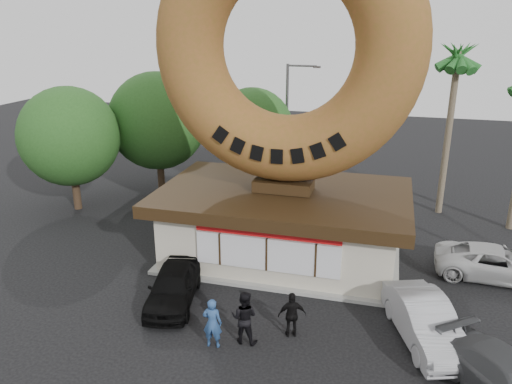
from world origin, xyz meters
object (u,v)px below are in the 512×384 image
object	(u,v)px
person_left	(212,323)
person_right	(292,315)
car_grey	(512,382)
car_white	(496,263)
giant_donut	(286,48)
car_black	(173,286)
street_lamp	(289,121)
person_center	(244,317)
donut_shop	(283,222)
car_silver	(425,321)

from	to	relation	value
person_left	person_right	xyz separation A→B (m)	(2.48, 1.28, -0.06)
car_grey	car_white	world-z (taller)	car_white
giant_donut	car_white	xyz separation A→B (m)	(9.27, 0.41, -8.78)
person_left	car_black	world-z (taller)	person_left
street_lamp	person_right	world-z (taller)	street_lamp
person_center	car_grey	size ratio (longest dim) A/B	0.41
donut_shop	street_lamp	size ratio (longest dim) A/B	1.40
giant_donut	person_right	bearing A→B (deg)	-74.57
person_left	person_right	distance (m)	2.79
person_left	person_center	size ratio (longest dim) A/B	0.94
person_center	car_grey	world-z (taller)	person_center
donut_shop	giant_donut	xyz separation A→B (m)	(0.00, 0.02, 7.71)
car_white	person_right	bearing A→B (deg)	132.70
giant_donut	car_black	xyz separation A→B (m)	(-3.26, -5.06, -8.75)
giant_donut	street_lamp	distance (m)	11.33
car_silver	car_white	xyz separation A→B (m)	(3.15, 5.46, -0.07)
person_center	car_black	world-z (taller)	person_center
car_black	car_silver	world-z (taller)	car_silver
car_black	person_center	bearing A→B (deg)	-38.64
person_right	car_silver	size ratio (longest dim) A/B	0.36
car_black	car_grey	bearing A→B (deg)	-23.79
person_left	car_grey	world-z (taller)	person_left
donut_shop	street_lamp	world-z (taller)	street_lamp
person_right	car_silver	world-z (taller)	person_right
street_lamp	car_black	xyz separation A→B (m)	(-1.41, -15.06, -3.76)
donut_shop	car_black	size ratio (longest dim) A/B	2.64
person_left	car_silver	world-z (taller)	person_left
person_center	person_right	size ratio (longest dim) A/B	1.14
street_lamp	car_white	bearing A→B (deg)	-40.75
person_center	car_grey	distance (m)	8.31
donut_shop	person_center	world-z (taller)	donut_shop
giant_donut	car_grey	bearing A→B (deg)	-41.61
giant_donut	person_right	distance (m)	10.64
donut_shop	person_right	bearing A→B (deg)	-74.53
person_center	car_black	distance (m)	3.81
car_grey	car_white	xyz separation A→B (m)	(0.85, 7.89, 0.01)
car_black	donut_shop	bearing A→B (deg)	44.98
person_left	person_center	xyz separation A→B (m)	(0.96, 0.52, 0.06)
person_left	street_lamp	bearing A→B (deg)	-92.14
person_left	person_center	distance (m)	1.10
giant_donut	car_silver	size ratio (longest dim) A/B	2.45
person_left	car_white	size ratio (longest dim) A/B	0.36
donut_shop	car_grey	xyz separation A→B (m)	(8.42, -7.46, -1.08)
street_lamp	donut_shop	bearing A→B (deg)	-79.50
car_silver	person_right	bearing A→B (deg)	172.47
car_grey	car_white	size ratio (longest dim) A/B	0.94
giant_donut	car_silver	distance (m)	11.78
donut_shop	person_center	distance (m)	6.79
person_center	car_black	bearing A→B (deg)	-26.59
car_white	person_left	bearing A→B (deg)	129.91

